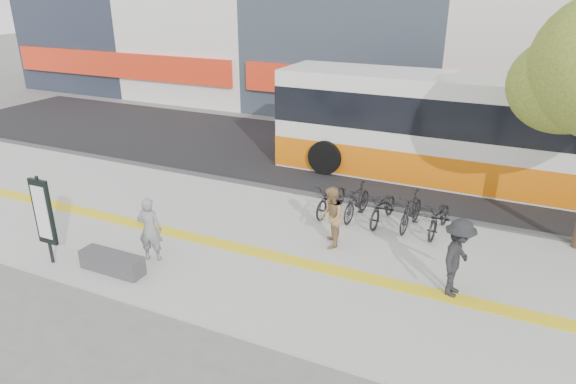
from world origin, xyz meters
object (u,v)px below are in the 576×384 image
at_px(signboard, 43,213).
at_px(pedestrian_tan, 331,217).
at_px(pedestrian_dark, 458,258).
at_px(bus, 470,134).
at_px(bench, 112,263).
at_px(seated_woman, 150,229).

xyz_separation_m(signboard, pedestrian_tan, (5.71, 3.62, -0.50)).
distance_m(pedestrian_tan, pedestrian_dark, 3.31).
distance_m(bus, pedestrian_tan, 6.89).
relative_size(bench, seated_woman, 1.00).
distance_m(signboard, seated_woman, 2.42).
bearing_deg(pedestrian_tan, bus, 139.20).
distance_m(signboard, bus, 12.92).
distance_m(bench, bus, 11.79).
distance_m(bench, pedestrian_dark, 7.69).
bearing_deg(bus, signboard, -129.21).
xyz_separation_m(seated_woman, pedestrian_dark, (6.81, 1.53, 0.07)).
bearing_deg(seated_woman, signboard, 9.57).
height_order(bench, signboard, signboard).
bearing_deg(pedestrian_dark, signboard, 115.71).
distance_m(bench, seated_woman, 1.13).
relative_size(signboard, pedestrian_tan, 1.40).
xyz_separation_m(bench, signboard, (-1.60, -0.31, 1.06)).
xyz_separation_m(bus, pedestrian_tan, (-2.46, -6.39, -0.82)).
xyz_separation_m(bench, seated_woman, (0.47, 0.84, 0.58)).
xyz_separation_m(signboard, seated_woman, (2.07, 1.15, -0.49)).
bearing_deg(signboard, bench, 10.81).
bearing_deg(bench, seated_woman, 60.64).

